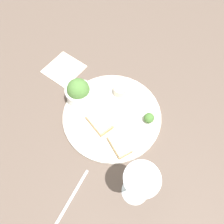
# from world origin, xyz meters

# --- Properties ---
(ground_plane) EXTENTS (4.00, 4.00, 0.00)m
(ground_plane) POSITION_xyz_m (0.00, 0.00, 0.00)
(ground_plane) COLOR brown
(dinner_plate) EXTENTS (0.35, 0.35, 0.01)m
(dinner_plate) POSITION_xyz_m (0.00, 0.00, 0.01)
(dinner_plate) COLOR silver
(dinner_plate) RESTS_ON ground_plane
(salad_bowl) EXTENTS (0.09, 0.09, 0.09)m
(salad_bowl) POSITION_xyz_m (-0.14, -0.01, 0.05)
(salad_bowl) COLOR white
(salad_bowl) RESTS_ON dinner_plate
(sauce_ramekin) EXTENTS (0.05, 0.05, 0.03)m
(sauce_ramekin) POSITION_xyz_m (-0.03, 0.09, 0.03)
(sauce_ramekin) COLOR beige
(sauce_ramekin) RESTS_ON dinner_plate
(cheese_toast_near) EXTENTS (0.10, 0.08, 0.03)m
(cheese_toast_near) POSITION_xyz_m (-0.02, -0.05, 0.03)
(cheese_toast_near) COLOR tan
(cheese_toast_near) RESTS_ON dinner_plate
(cheese_toast_far) EXTENTS (0.10, 0.08, 0.03)m
(cheese_toast_far) POSITION_xyz_m (0.08, -0.08, 0.03)
(cheese_toast_far) COLOR tan
(cheese_toast_far) RESTS_ON dinner_plate
(wine_glass) EXTENTS (0.09, 0.09, 0.19)m
(wine_glass) POSITION_xyz_m (0.20, -0.17, 0.14)
(wine_glass) COLOR silver
(wine_glass) RESTS_ON ground_plane
(garnish) EXTENTS (0.04, 0.04, 0.04)m
(garnish) POSITION_xyz_m (0.12, 0.05, 0.03)
(garnish) COLOR #477533
(garnish) RESTS_ON dinner_plate
(napkin) EXTENTS (0.14, 0.14, 0.01)m
(napkin) POSITION_xyz_m (-0.28, 0.07, 0.00)
(napkin) COLOR beige
(napkin) RESTS_ON ground_plane
(fork) EXTENTS (0.02, 0.18, 0.01)m
(fork) POSITION_xyz_m (0.05, -0.29, 0.00)
(fork) COLOR silver
(fork) RESTS_ON ground_plane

